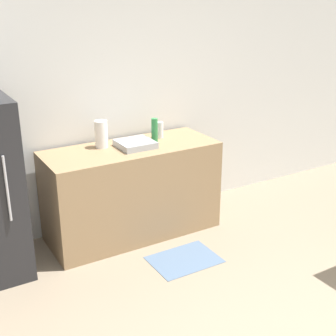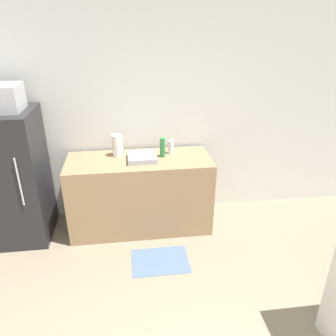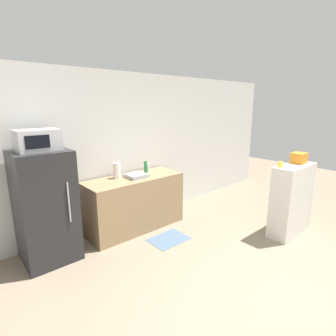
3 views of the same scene
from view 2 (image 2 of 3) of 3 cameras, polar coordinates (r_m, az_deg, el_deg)
The scene contains 8 objects.
wall_back at distance 3.98m, azimuth -4.94°, elevation 9.19°, with size 8.00×0.06×2.60m, color silver.
refrigerator at distance 4.01m, azimuth -25.46°, elevation -1.53°, with size 0.68×0.70×1.51m.
counter at distance 3.95m, azimuth -4.84°, elevation -4.42°, with size 1.65×0.65×0.89m, color #937551.
sink_basin at distance 3.72m, azimuth -4.52°, elevation 1.88°, with size 0.32×0.32×0.06m, color #9EA3A8.
bottle_tall at distance 3.76m, azimuth -0.95°, elevation 3.61°, with size 0.06×0.06×0.23m, color #2D7F42.
bottle_short at distance 3.86m, azimuth 0.53°, elevation 3.66°, with size 0.07×0.07×0.16m, color silver.
paper_towel_roll at distance 3.82m, azimuth -8.80°, elevation 3.89°, with size 0.12×0.12×0.26m, color white.
kitchen_rug at distance 3.63m, azimuth -1.38°, elevation -15.84°, with size 0.60×0.44×0.01m, color slate.
Camera 2 is at (-0.16, -0.75, 2.38)m, focal length 35.00 mm.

